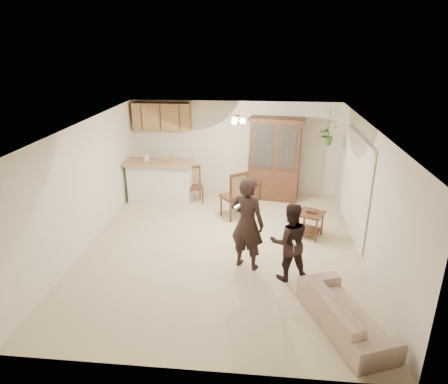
# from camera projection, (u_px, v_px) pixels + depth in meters

# --- Properties ---
(floor) EXTENTS (6.50, 6.50, 0.00)m
(floor) POSITION_uv_depth(u_px,v_px,m) (222.00, 248.00, 8.16)
(floor) COLOR beige
(floor) RESTS_ON ground
(ceiling) EXTENTS (5.50, 6.50, 0.02)m
(ceiling) POSITION_uv_depth(u_px,v_px,m) (222.00, 127.00, 7.26)
(ceiling) COLOR silver
(ceiling) RESTS_ON wall_back
(wall_back) EXTENTS (5.50, 0.02, 2.50)m
(wall_back) POSITION_uv_depth(u_px,v_px,m) (234.00, 148.00, 10.73)
(wall_back) COLOR beige
(wall_back) RESTS_ON ground
(wall_front) EXTENTS (5.50, 0.02, 2.50)m
(wall_front) POSITION_uv_depth(u_px,v_px,m) (193.00, 288.00, 4.69)
(wall_front) COLOR beige
(wall_front) RESTS_ON ground
(wall_left) EXTENTS (0.02, 6.50, 2.50)m
(wall_left) POSITION_uv_depth(u_px,v_px,m) (85.00, 186.00, 7.96)
(wall_left) COLOR beige
(wall_left) RESTS_ON ground
(wall_right) EXTENTS (0.02, 6.50, 2.50)m
(wall_right) POSITION_uv_depth(u_px,v_px,m) (368.00, 196.00, 7.46)
(wall_right) COLOR beige
(wall_right) RESTS_ON ground
(breakfast_bar) EXTENTS (1.60, 0.55, 1.00)m
(breakfast_bar) POSITION_uv_depth(u_px,v_px,m) (160.00, 183.00, 10.33)
(breakfast_bar) COLOR silver
(breakfast_bar) RESTS_ON floor
(bar_top) EXTENTS (1.75, 0.70, 0.08)m
(bar_top) POSITION_uv_depth(u_px,v_px,m) (159.00, 163.00, 10.14)
(bar_top) COLOR tan
(bar_top) RESTS_ON breakfast_bar
(upper_cabinets) EXTENTS (1.50, 0.34, 0.70)m
(upper_cabinets) POSITION_uv_depth(u_px,v_px,m) (162.00, 116.00, 10.43)
(upper_cabinets) COLOR olive
(upper_cabinets) RESTS_ON wall_back
(vertical_blinds) EXTENTS (0.06, 2.30, 2.10)m
(vertical_blinds) POSITION_uv_depth(u_px,v_px,m) (355.00, 187.00, 8.35)
(vertical_blinds) COLOR silver
(vertical_blinds) RESTS_ON wall_right
(ceiling_fixture) EXTENTS (0.36, 0.36, 0.20)m
(ceiling_fixture) POSITION_uv_depth(u_px,v_px,m) (237.00, 120.00, 8.39)
(ceiling_fixture) COLOR #FFF2BF
(ceiling_fixture) RESTS_ON ceiling
(hanging_plant) EXTENTS (0.43, 0.37, 0.48)m
(hanging_plant) POSITION_uv_depth(u_px,v_px,m) (328.00, 135.00, 9.51)
(hanging_plant) COLOR #3A6227
(hanging_plant) RESTS_ON ceiling
(plant_cord) EXTENTS (0.01, 0.01, 0.65)m
(plant_cord) POSITION_uv_depth(u_px,v_px,m) (329.00, 121.00, 9.40)
(plant_cord) COLOR black
(plant_cord) RESTS_ON ceiling
(sofa) EXTENTS (1.36, 2.01, 0.73)m
(sofa) POSITION_uv_depth(u_px,v_px,m) (346.00, 306.00, 5.78)
(sofa) COLOR beige
(sofa) RESTS_ON floor
(adult) EXTENTS (0.77, 0.66, 1.80)m
(adult) POSITION_uv_depth(u_px,v_px,m) (247.00, 223.00, 7.18)
(adult) COLOR black
(adult) RESTS_ON floor
(child) EXTENTS (0.73, 0.60, 1.35)m
(child) POSITION_uv_depth(u_px,v_px,m) (289.00, 244.00, 6.90)
(child) COLOR black
(child) RESTS_ON floor
(china_hutch) EXTENTS (1.43, 0.74, 2.16)m
(china_hutch) POSITION_uv_depth(u_px,v_px,m) (275.00, 160.00, 10.33)
(china_hutch) COLOR #362013
(china_hutch) RESTS_ON floor
(side_table) EXTENTS (0.67, 0.67, 0.62)m
(side_table) POSITION_uv_depth(u_px,v_px,m) (310.00, 224.00, 8.53)
(side_table) COLOR #362013
(side_table) RESTS_ON floor
(chair_bar) EXTENTS (0.53, 0.53, 0.93)m
(chair_bar) POSITION_uv_depth(u_px,v_px,m) (195.00, 193.00, 10.35)
(chair_bar) COLOR #362013
(chair_bar) RESTS_ON floor
(chair_hutch_left) EXTENTS (0.62, 0.62, 1.14)m
(chair_hutch_left) POSITION_uv_depth(u_px,v_px,m) (254.00, 186.00, 10.68)
(chair_hutch_left) COLOR #362013
(chair_hutch_left) RESTS_ON floor
(chair_hutch_right) EXTENTS (0.73, 0.73, 1.18)m
(chair_hutch_right) POSITION_uv_depth(u_px,v_px,m) (234.00, 204.00, 9.46)
(chair_hutch_right) COLOR #362013
(chair_hutch_right) RESTS_ON floor
(controller_adult) EXTENTS (0.10, 0.16, 0.05)m
(controller_adult) POSITION_uv_depth(u_px,v_px,m) (237.00, 207.00, 6.68)
(controller_adult) COLOR silver
(controller_adult) RESTS_ON adult
(controller_child) EXTENTS (0.06, 0.13, 0.04)m
(controller_child) POSITION_uv_depth(u_px,v_px,m) (294.00, 243.00, 6.51)
(controller_child) COLOR silver
(controller_child) RESTS_ON child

